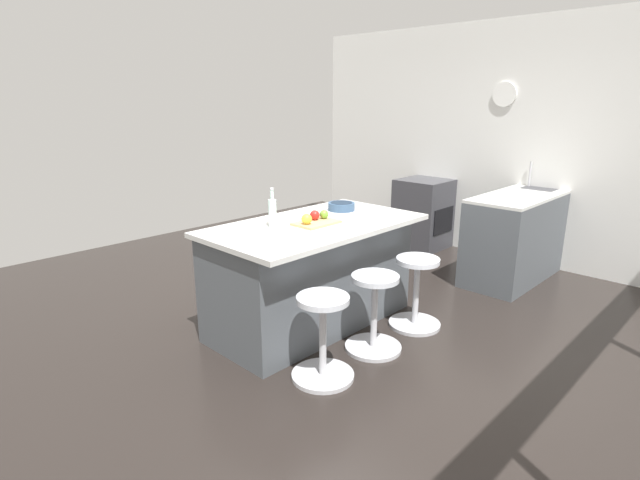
% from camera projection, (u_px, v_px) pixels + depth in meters
% --- Properties ---
extents(ground_plane, '(7.82, 7.82, 0.00)m').
position_uv_depth(ground_plane, '(336.00, 333.00, 4.11)').
color(ground_plane, black).
extents(interior_partition_left, '(0.15, 5.53, 2.76)m').
position_uv_depth(interior_partition_left, '(509.00, 143.00, 5.81)').
color(interior_partition_left, silver).
rests_on(interior_partition_left, ground_plane).
extents(sink_cabinet, '(2.03, 0.60, 1.20)m').
position_uv_depth(sink_cabinet, '(528.00, 230.00, 5.51)').
color(sink_cabinet, '#4C5156').
rests_on(sink_cabinet, ground_plane).
extents(oven_range, '(0.60, 0.61, 0.89)m').
position_uv_depth(oven_range, '(423.00, 214.00, 6.42)').
color(oven_range, '#38383D').
rests_on(oven_range, ground_plane).
extents(kitchen_island, '(1.82, 1.00, 0.91)m').
position_uv_depth(kitchen_island, '(312.00, 273.00, 4.18)').
color(kitchen_island, '#4C5156').
rests_on(kitchen_island, ground_plane).
extents(stool_by_window, '(0.44, 0.44, 0.61)m').
position_uv_depth(stool_by_window, '(416.00, 294.00, 4.17)').
color(stool_by_window, '#B7B7BC').
rests_on(stool_by_window, ground_plane).
extents(stool_middle, '(0.44, 0.44, 0.61)m').
position_uv_depth(stool_middle, '(374.00, 315.00, 3.78)').
color(stool_middle, '#B7B7BC').
rests_on(stool_middle, ground_plane).
extents(stool_near_camera, '(0.44, 0.44, 0.61)m').
position_uv_depth(stool_near_camera, '(323.00, 340.00, 3.38)').
color(stool_near_camera, '#B7B7BC').
rests_on(stool_near_camera, ground_plane).
extents(cutting_board, '(0.36, 0.24, 0.02)m').
position_uv_depth(cutting_board, '(316.00, 223.00, 3.98)').
color(cutting_board, tan).
rests_on(cutting_board, kitchen_island).
extents(apple_red, '(0.08, 0.08, 0.08)m').
position_uv_depth(apple_red, '(315.00, 215.00, 4.03)').
color(apple_red, red).
rests_on(apple_red, cutting_board).
extents(apple_green, '(0.07, 0.07, 0.07)m').
position_uv_depth(apple_green, '(324.00, 214.00, 4.07)').
color(apple_green, '#609E2D').
rests_on(apple_green, cutting_board).
extents(apple_yellow, '(0.08, 0.08, 0.08)m').
position_uv_depth(apple_yellow, '(307.00, 219.00, 3.89)').
color(apple_yellow, gold).
rests_on(apple_yellow, cutting_board).
extents(water_bottle, '(0.06, 0.06, 0.31)m').
position_uv_depth(water_bottle, '(272.00, 212.00, 3.86)').
color(water_bottle, silver).
rests_on(water_bottle, kitchen_island).
extents(fruit_bowl, '(0.24, 0.24, 0.07)m').
position_uv_depth(fruit_bowl, '(341.00, 206.00, 4.47)').
color(fruit_bowl, '#334C6B').
rests_on(fruit_bowl, kitchen_island).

